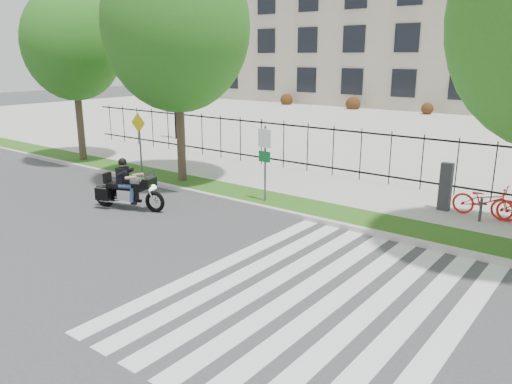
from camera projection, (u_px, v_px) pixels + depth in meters
The scene contains 13 objects.
ground at pixel (159, 244), 13.17m from camera, with size 120.00×120.00×0.00m, color #3B3B3E.
curb at pixel (255, 206), 16.27m from camera, with size 60.00×0.20×0.15m, color #BCB8B1.
grass_verge at pixel (270, 200), 16.92m from camera, with size 60.00×1.50×0.15m, color #214B12.
sidewalk at pixel (309, 186), 18.83m from camera, with size 60.00×3.50×0.15m, color #ADABA2.
plaza at pixel (453, 132), 32.22m from camera, with size 80.00×34.00×0.10m, color #ADABA2.
crosswalk_stripes at pixel (317, 296), 10.32m from camera, with size 5.70×8.00×0.01m, color silver, non-canonical shape.
iron_fence at pixel (333, 151), 19.88m from camera, with size 30.00×0.06×2.00m, color black, non-canonical shape.
lamp_post_left at pixel (174, 85), 28.56m from camera, with size 1.06×0.70×4.25m.
street_tree_0 at pixel (73, 44), 21.92m from camera, with size 4.35×4.35×7.70m.
street_tree_1 at pixel (176, 26), 17.90m from camera, with size 5.35×5.35×8.76m.
sign_pole_regulatory at pixel (265, 154), 16.17m from camera, with size 0.50×0.09×2.50m.
sign_pole_warning at pixel (139, 136), 19.87m from camera, with size 0.78×0.09×2.49m.
motorcycle_rider at pixel (128, 189), 16.04m from camera, with size 2.53×1.21×2.01m.
Camera 1 is at (9.57, -8.19, 4.81)m, focal length 35.00 mm.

